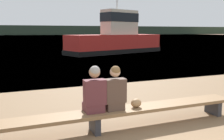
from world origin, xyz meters
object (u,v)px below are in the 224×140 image
at_px(bench_main, 95,116).
at_px(shopping_bag, 136,103).
at_px(tugboat_red, 117,40).
at_px(person_left, 94,92).
at_px(person_right, 115,91).

xyz_separation_m(bench_main, shopping_bag, (0.94, -0.01, 0.17)).
height_order(shopping_bag, tugboat_red, tugboat_red).
height_order(person_left, person_right, person_left).
xyz_separation_m(person_left, shopping_bag, (0.94, -0.02, -0.32)).
bearing_deg(shopping_bag, bench_main, 179.24).
distance_m(shopping_bag, tugboat_red, 18.92).
bearing_deg(person_right, person_left, -179.82).
bearing_deg(person_right, tugboat_red, 67.18).
distance_m(bench_main, shopping_bag, 0.96).
relative_size(bench_main, person_left, 7.08).
xyz_separation_m(bench_main, tugboat_red, (7.84, 17.59, 0.93)).
bearing_deg(bench_main, shopping_bag, -0.76).
bearing_deg(bench_main, tugboat_red, 65.97).
bearing_deg(person_left, shopping_bag, -1.24).
bearing_deg(person_right, bench_main, -178.81).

